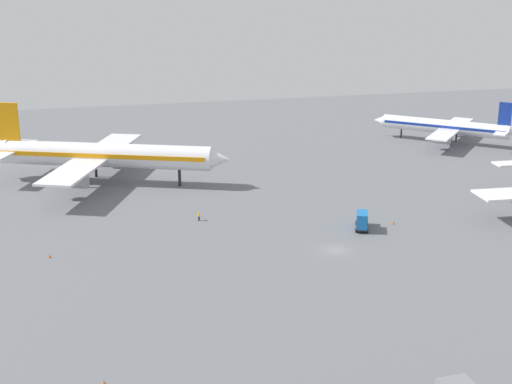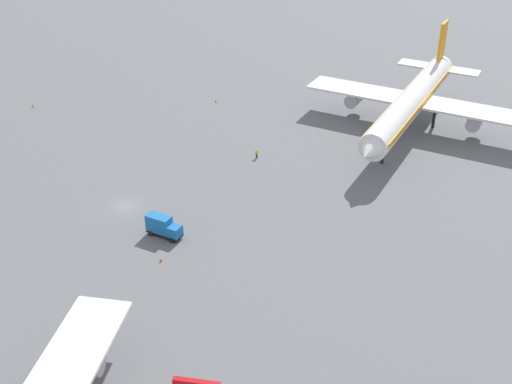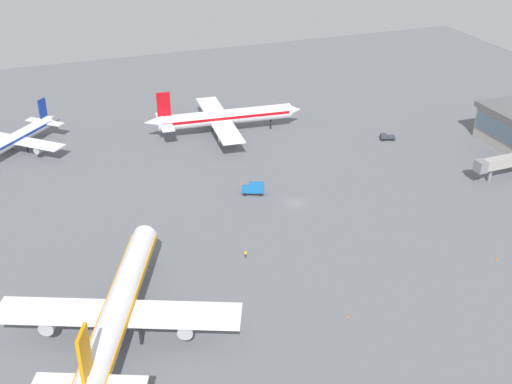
{
  "view_description": "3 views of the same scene",
  "coord_description": "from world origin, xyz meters",
  "px_view_note": "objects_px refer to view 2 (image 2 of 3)",
  "views": [
    {
      "loc": [
        -39.71,
        -100.96,
        42.89
      ],
      "look_at": [
        -7.68,
        21.82,
        3.99
      ],
      "focal_mm": 49.84,
      "sensor_mm": 36.0,
      "label": 1
    },
    {
      "loc": [
        88.16,
        29.52,
        55.41
      ],
      "look_at": [
        -2.11,
        21.24,
        2.5
      ],
      "focal_mm": 45.63,
      "sensor_mm": 36.0,
      "label": 2
    },
    {
      "loc": [
        -132.28,
        59.17,
        79.39
      ],
      "look_at": [
        -2.54,
        11.38,
        6.48
      ],
      "focal_mm": 46.03,
      "sensor_mm": 36.0,
      "label": 3
    }
  ],
  "objects_px": {
    "ground_crew_worker": "(257,154)",
    "safety_cone_near_gate": "(161,260)",
    "safety_cone_mid_apron": "(216,101)",
    "safety_cone_far_side": "(33,106)",
    "airplane_at_gate": "(412,101)",
    "catering_truck": "(163,226)"
  },
  "relations": [
    {
      "from": "ground_crew_worker",
      "to": "safety_cone_near_gate",
      "type": "bearing_deg",
      "value": 153.83
    },
    {
      "from": "safety_cone_far_side",
      "to": "safety_cone_mid_apron",
      "type": "bearing_deg",
      "value": 99.21
    },
    {
      "from": "airplane_at_gate",
      "to": "catering_truck",
      "type": "height_order",
      "value": "airplane_at_gate"
    },
    {
      "from": "ground_crew_worker",
      "to": "safety_cone_mid_apron",
      "type": "bearing_deg",
      "value": 15.32
    },
    {
      "from": "airplane_at_gate",
      "to": "ground_crew_worker",
      "type": "distance_m",
      "value": 33.82
    },
    {
      "from": "safety_cone_mid_apron",
      "to": "safety_cone_far_side",
      "type": "height_order",
      "value": "same"
    },
    {
      "from": "safety_cone_near_gate",
      "to": "safety_cone_far_side",
      "type": "height_order",
      "value": "same"
    },
    {
      "from": "ground_crew_worker",
      "to": "safety_cone_mid_apron",
      "type": "distance_m",
      "value": 28.5
    },
    {
      "from": "airplane_at_gate",
      "to": "safety_cone_near_gate",
      "type": "xyz_separation_m",
      "value": [
        48.98,
        -40.27,
        -5.84
      ]
    },
    {
      "from": "safety_cone_near_gate",
      "to": "safety_cone_mid_apron",
      "type": "bearing_deg",
      "value": -179.27
    },
    {
      "from": "catering_truck",
      "to": "safety_cone_mid_apron",
      "type": "bearing_deg",
      "value": 112.49
    },
    {
      "from": "ground_crew_worker",
      "to": "safety_cone_near_gate",
      "type": "distance_m",
      "value": 35.1
    },
    {
      "from": "safety_cone_near_gate",
      "to": "safety_cone_far_side",
      "type": "distance_m",
      "value": 66.6
    },
    {
      "from": "safety_cone_near_gate",
      "to": "catering_truck",
      "type": "bearing_deg",
      "value": -171.05
    },
    {
      "from": "catering_truck",
      "to": "safety_cone_far_side",
      "type": "bearing_deg",
      "value": 152.79
    },
    {
      "from": "airplane_at_gate",
      "to": "catering_truck",
      "type": "bearing_deg",
      "value": -21.45
    },
    {
      "from": "catering_truck",
      "to": "safety_cone_far_side",
      "type": "relative_size",
      "value": 9.83
    },
    {
      "from": "safety_cone_near_gate",
      "to": "airplane_at_gate",
      "type": "bearing_deg",
      "value": 140.58
    },
    {
      "from": "airplane_at_gate",
      "to": "catering_truck",
      "type": "xyz_separation_m",
      "value": [
        42.48,
        -41.29,
        -4.44
      ]
    },
    {
      "from": "catering_truck",
      "to": "ground_crew_worker",
      "type": "distance_m",
      "value": 29.38
    },
    {
      "from": "catering_truck",
      "to": "ground_crew_worker",
      "type": "xyz_separation_m",
      "value": [
        -26.92,
        11.73,
        -0.85
      ]
    },
    {
      "from": "ground_crew_worker",
      "to": "safety_cone_mid_apron",
      "type": "xyz_separation_m",
      "value": [
        -26.09,
        -11.46,
        -0.55
      ]
    }
  ]
}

